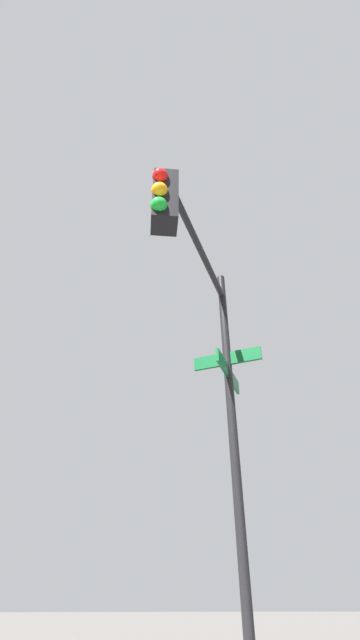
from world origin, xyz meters
TOP-DOWN VIEW (x-y plane):
  - traffic_signal_near at (-6.36, -5.99)m, footprint 1.65×2.87m

SIDE VIEW (x-z plane):
  - traffic_signal_near at x=-6.36m, z-range 1.07..6.44m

